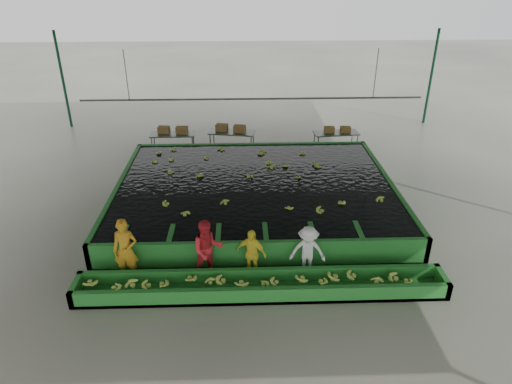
{
  "coord_description": "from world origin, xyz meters",
  "views": [
    {
      "loc": [
        -0.48,
        -13.38,
        8.06
      ],
      "look_at": [
        0.0,
        0.5,
        1.0
      ],
      "focal_mm": 32.0,
      "sensor_mm": 36.0,
      "label": 1
    }
  ],
  "objects_px": {
    "sorting_trough": "(261,286)",
    "worker_a": "(126,250)",
    "box_stack_mid": "(231,131)",
    "worker_c": "(251,253)",
    "worker_d": "(308,251)",
    "packing_table_mid": "(232,141)",
    "flotation_tank": "(255,193)",
    "box_stack_right": "(337,132)",
    "packing_table_right": "(335,142)",
    "worker_b": "(208,250)",
    "packing_table_left": "(173,143)",
    "box_stack_left": "(173,133)"
  },
  "relations": [
    {
      "from": "sorting_trough",
      "to": "worker_a",
      "type": "height_order",
      "value": "worker_a"
    },
    {
      "from": "worker_b",
      "to": "worker_d",
      "type": "xyz_separation_m",
      "value": [
        2.8,
        0.0,
        -0.12
      ]
    },
    {
      "from": "sorting_trough",
      "to": "box_stack_mid",
      "type": "xyz_separation_m",
      "value": [
        -0.96,
        10.46,
        0.72
      ]
    },
    {
      "from": "worker_d",
      "to": "box_stack_right",
      "type": "distance_m",
      "value": 9.79
    },
    {
      "from": "worker_a",
      "to": "worker_b",
      "type": "distance_m",
      "value": 2.26
    },
    {
      "from": "sorting_trough",
      "to": "box_stack_right",
      "type": "xyz_separation_m",
      "value": [
        3.99,
        10.23,
        0.69
      ]
    },
    {
      "from": "box_stack_right",
      "to": "packing_table_mid",
      "type": "bearing_deg",
      "value": 177.96
    },
    {
      "from": "worker_b",
      "to": "box_stack_right",
      "type": "distance_m",
      "value": 10.89
    },
    {
      "from": "worker_a",
      "to": "box_stack_right",
      "type": "distance_m",
      "value": 12.18
    },
    {
      "from": "worker_a",
      "to": "flotation_tank",
      "type": "bearing_deg",
      "value": 50.07
    },
    {
      "from": "worker_a",
      "to": "box_stack_right",
      "type": "bearing_deg",
      "value": 51.63
    },
    {
      "from": "packing_table_mid",
      "to": "box_stack_left",
      "type": "height_order",
      "value": "box_stack_left"
    },
    {
      "from": "worker_b",
      "to": "packing_table_left",
      "type": "bearing_deg",
      "value": 88.27
    },
    {
      "from": "worker_a",
      "to": "box_stack_right",
      "type": "relative_size",
      "value": 1.54
    },
    {
      "from": "worker_b",
      "to": "box_stack_right",
      "type": "bearing_deg",
      "value": 45.27
    },
    {
      "from": "packing_table_left",
      "to": "box_stack_mid",
      "type": "relative_size",
      "value": 1.47
    },
    {
      "from": "flotation_tank",
      "to": "worker_b",
      "type": "relative_size",
      "value": 5.53
    },
    {
      "from": "sorting_trough",
      "to": "worker_b",
      "type": "distance_m",
      "value": 1.79
    },
    {
      "from": "flotation_tank",
      "to": "packing_table_left",
      "type": "xyz_separation_m",
      "value": [
        -3.65,
        5.22,
        0.02
      ]
    },
    {
      "from": "worker_c",
      "to": "packing_table_left",
      "type": "relative_size",
      "value": 0.74
    },
    {
      "from": "worker_c",
      "to": "box_stack_mid",
      "type": "relative_size",
      "value": 1.08
    },
    {
      "from": "flotation_tank",
      "to": "packing_table_left",
      "type": "height_order",
      "value": "packing_table_left"
    },
    {
      "from": "packing_table_right",
      "to": "packing_table_left",
      "type": "bearing_deg",
      "value": 179.2
    },
    {
      "from": "worker_b",
      "to": "worker_a",
      "type": "bearing_deg",
      "value": 165.3
    },
    {
      "from": "packing_table_mid",
      "to": "worker_b",
      "type": "bearing_deg",
      "value": -93.28
    },
    {
      "from": "worker_a",
      "to": "box_stack_left",
      "type": "distance_m",
      "value": 9.62
    },
    {
      "from": "worker_d",
      "to": "box_stack_mid",
      "type": "relative_size",
      "value": 1.12
    },
    {
      "from": "box_stack_mid",
      "to": "worker_d",
      "type": "bearing_deg",
      "value": -76.64
    },
    {
      "from": "flotation_tank",
      "to": "box_stack_right",
      "type": "distance_m",
      "value": 6.52
    },
    {
      "from": "flotation_tank",
      "to": "box_stack_right",
      "type": "relative_size",
      "value": 8.21
    },
    {
      "from": "sorting_trough",
      "to": "packing_table_mid",
      "type": "distance_m",
      "value": 10.44
    },
    {
      "from": "worker_c",
      "to": "worker_d",
      "type": "xyz_separation_m",
      "value": [
        1.58,
        0.0,
        0.02
      ]
    },
    {
      "from": "box_stack_mid",
      "to": "sorting_trough",
      "type": "bearing_deg",
      "value": -84.78
    },
    {
      "from": "sorting_trough",
      "to": "worker_b",
      "type": "xyz_separation_m",
      "value": [
        -1.46,
        0.8,
        0.65
      ]
    },
    {
      "from": "worker_b",
      "to": "packing_table_left",
      "type": "xyz_separation_m",
      "value": [
        -2.19,
        9.52,
        -0.44
      ]
    },
    {
      "from": "worker_c",
      "to": "worker_d",
      "type": "height_order",
      "value": "worker_d"
    },
    {
      "from": "packing_table_right",
      "to": "box_stack_right",
      "type": "height_order",
      "value": "box_stack_right"
    },
    {
      "from": "worker_b",
      "to": "flotation_tank",
      "type": "bearing_deg",
      "value": 56.56
    },
    {
      "from": "sorting_trough",
      "to": "box_stack_left",
      "type": "height_order",
      "value": "box_stack_left"
    },
    {
      "from": "worker_d",
      "to": "packing_table_mid",
      "type": "relative_size",
      "value": 0.73
    },
    {
      "from": "sorting_trough",
      "to": "box_stack_mid",
      "type": "relative_size",
      "value": 7.17
    },
    {
      "from": "worker_c",
      "to": "packing_table_right",
      "type": "xyz_separation_m",
      "value": [
        4.19,
        9.41,
        -0.28
      ]
    },
    {
      "from": "packing_table_mid",
      "to": "worker_c",
      "type": "bearing_deg",
      "value": -86.05
    },
    {
      "from": "sorting_trough",
      "to": "packing_table_mid",
      "type": "height_order",
      "value": "packing_table_mid"
    },
    {
      "from": "box_stack_mid",
      "to": "box_stack_right",
      "type": "bearing_deg",
      "value": -2.69
    },
    {
      "from": "worker_d",
      "to": "packing_table_left",
      "type": "relative_size",
      "value": 0.76
    },
    {
      "from": "worker_c",
      "to": "packing_table_mid",
      "type": "relative_size",
      "value": 0.71
    },
    {
      "from": "worker_b",
      "to": "packing_table_right",
      "type": "bearing_deg",
      "value": 45.45
    },
    {
      "from": "sorting_trough",
      "to": "packing_table_mid",
      "type": "bearing_deg",
      "value": 94.99
    },
    {
      "from": "box_stack_right",
      "to": "packing_table_right",
      "type": "bearing_deg",
      "value": -165.69
    }
  ]
}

